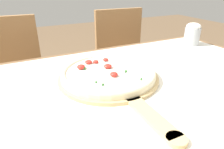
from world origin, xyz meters
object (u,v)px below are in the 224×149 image
pizza (108,73)px  flour_cup (192,34)px  pizza_peel (111,80)px  chair_left (13,80)px  chair_right (123,60)px

pizza → flour_cup: size_ratio=2.82×
pizza_peel → chair_left: size_ratio=0.63×
chair_left → flour_cup: chair_left is taller
pizza → chair_left: (-0.34, 0.68, -0.26)m
pizza → pizza_peel: bearing=-89.2°
chair_left → chair_right: size_ratio=1.00×
pizza → flour_cup: (0.61, 0.19, 0.04)m
pizza_peel → chair_left: 0.82m
pizza_peel → pizza: bearing=90.8°
pizza_peel → chair_left: bearing=115.9°
chair_left → pizza: bearing=-61.2°
pizza_peel → chair_right: chair_right is taller
pizza_peel → chair_right: bearing=57.6°
chair_left → chair_right: bearing=2.2°
pizza → chair_right: bearing=56.7°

